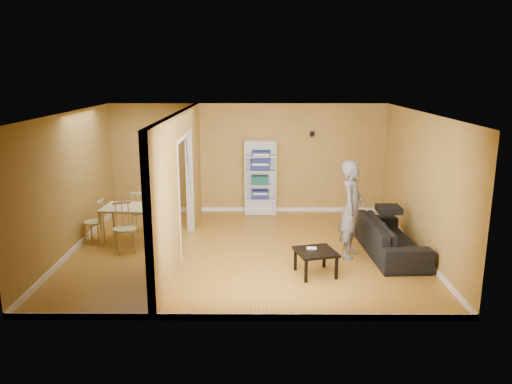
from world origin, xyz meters
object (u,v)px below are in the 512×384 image
person (352,201)px  coffee_table (316,254)px  chair_far (140,211)px  chair_left (94,221)px  bookshelf (260,177)px  chair_near (125,227)px  sofa (391,232)px  dining_table (132,210)px

person → coffee_table: person is taller
chair_far → chair_left: bearing=43.5°
person → bookshelf: person is taller
person → chair_near: person is taller
chair_left → sofa: bearing=90.1°
sofa → chair_far: size_ratio=2.45×
chair_near → chair_far: size_ratio=1.05×
chair_left → coffee_table: bearing=75.4°
bookshelf → coffee_table: bearing=-76.3°
sofa → chair_left: (-5.72, 0.64, 0.02)m
bookshelf → coffee_table: 3.89m
dining_table → coffee_table: bearing=-26.0°
person → chair_left: 5.05m
bookshelf → chair_far: bearing=-151.1°
dining_table → bookshelf: bearing=38.8°
chair_near → person: bearing=-27.9°
bookshelf → chair_near: (-2.56, -2.64, -0.41)m
bookshelf → chair_left: bearing=-147.6°
coffee_table → bookshelf: bearing=103.7°
sofa → chair_far: chair_far is taller
sofa → dining_table: sofa is taller
coffee_table → dining_table: bearing=154.0°
dining_table → chair_left: 0.79m
dining_table → chair_near: 0.61m
chair_near → chair_far: chair_near is taller
coffee_table → chair_left: (-4.22, 1.64, 0.08)m
sofa → chair_far: (-4.96, 1.34, 0.03)m
sofa → dining_table: bearing=79.3°
dining_table → chair_left: (-0.76, -0.05, -0.20)m
chair_far → sofa: bearing=166.0°
person → chair_left: size_ratio=2.42×
person → coffee_table: (-0.73, -0.88, -0.69)m
dining_table → sofa: bearing=-8.0°
sofa → dining_table: (-4.96, 0.69, 0.22)m
person → chair_left: (-4.96, 0.76, -0.62)m
dining_table → chair_left: chair_left is taller
person → dining_table: 4.29m
dining_table → chair_left: bearing=-176.2°
chair_near → chair_far: bearing=64.6°
dining_table → chair_near: bearing=-90.8°
sofa → chair_left: size_ratio=2.53×
sofa → dining_table: size_ratio=1.92×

